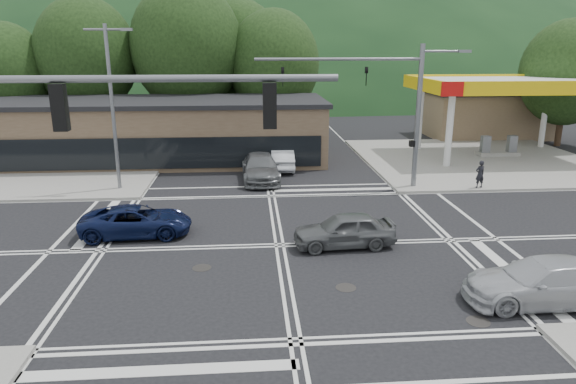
{
  "coord_description": "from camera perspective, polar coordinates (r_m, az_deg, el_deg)",
  "views": [
    {
      "loc": [
        -1.18,
        -19.59,
        7.87
      ],
      "look_at": [
        0.58,
        3.04,
        1.4
      ],
      "focal_mm": 32.0,
      "sensor_mm": 36.0,
      "label": 1
    }
  ],
  "objects": [
    {
      "name": "car_queue_a",
      "position": [
        33.93,
        -0.66,
        3.7
      ],
      "size": [
        1.54,
        4.23,
        1.39
      ],
      "primitive_type": "imported",
      "rotation": [
        0.0,
        0.0,
        3.12
      ],
      "color": "silver",
      "rests_on": "ground"
    },
    {
      "name": "tree_ne",
      "position": [
        46.96,
        28.62,
        11.56
      ],
      "size": [
        7.2,
        7.2,
        9.99
      ],
      "color": "#382619",
      "rests_on": "ground"
    },
    {
      "name": "car_blue_west",
      "position": [
        22.95,
        -16.5,
        -3.11
      ],
      "size": [
        4.76,
        2.39,
        1.29
      ],
      "primitive_type": "imported",
      "rotation": [
        0.0,
        0.0,
        1.62
      ],
      "color": "#0D153A",
      "rests_on": "ground"
    },
    {
      "name": "car_silver_east",
      "position": [
        18.27,
        26.52,
        -8.9
      ],
      "size": [
        5.05,
        2.2,
        1.45
      ],
      "primitive_type": "imported",
      "rotation": [
        0.0,
        0.0,
        -1.61
      ],
      "color": "#B4B6BC",
      "rests_on": "ground"
    },
    {
      "name": "car_grey_center",
      "position": [
        20.92,
        6.27,
        -4.22
      ],
      "size": [
        4.22,
        1.92,
        1.4
      ],
      "primitive_type": "imported",
      "rotation": [
        0.0,
        0.0,
        -1.51
      ],
      "color": "#585B5D",
      "rests_on": "ground"
    },
    {
      "name": "car_northbound",
      "position": [
        31.17,
        -3.08,
        2.73
      ],
      "size": [
        2.33,
        5.4,
        1.55
      ],
      "primitive_type": "imported",
      "rotation": [
        0.0,
        0.0,
        0.03
      ],
      "color": "#595C5E",
      "rests_on": "ground"
    },
    {
      "name": "tree_n_b",
      "position": [
        43.85,
        -11.16,
        15.53
      ],
      "size": [
        9.0,
        9.0,
        12.98
      ],
      "color": "#382619",
      "rests_on": "ground"
    },
    {
      "name": "signal_mast_sw",
      "position": [
        12.82,
        -28.3,
        1.59
      ],
      "size": [
        9.14,
        0.28,
        8.0
      ],
      "color": "slate",
      "rests_on": "ground"
    },
    {
      "name": "tree_n_c",
      "position": [
        43.66,
        -1.63,
        14.1
      ],
      "size": [
        7.6,
        7.6,
        10.87
      ],
      "color": "#382619",
      "rests_on": "ground"
    },
    {
      "name": "streetlight_nw",
      "position": [
        29.63,
        -18.88,
        9.62
      ],
      "size": [
        2.5,
        0.25,
        9.0
      ],
      "color": "slate",
      "rests_on": "ground"
    },
    {
      "name": "gas_station_canopy",
      "position": [
        40.05,
        22.97,
        10.64
      ],
      "size": [
        12.32,
        8.34,
        5.75
      ],
      "color": "silver",
      "rests_on": "ground"
    },
    {
      "name": "hill_north",
      "position": [
        109.88,
        -3.9,
        11.78
      ],
      "size": [
        252.0,
        126.0,
        140.0
      ],
      "primitive_type": "ellipsoid",
      "color": "#18361A",
      "rests_on": "ground"
    },
    {
      "name": "pedestrian",
      "position": [
        30.81,
        20.55,
        1.87
      ],
      "size": [
        0.64,
        0.5,
        1.56
      ],
      "primitive_type": "imported",
      "rotation": [
        0.0,
        0.0,
        3.38
      ],
      "color": "black",
      "rests_on": "sidewalk_ne"
    },
    {
      "name": "signal_mast_ne",
      "position": [
        29.08,
        11.99,
        10.06
      ],
      "size": [
        11.65,
        0.3,
        8.0
      ],
      "color": "slate",
      "rests_on": "ground"
    },
    {
      "name": "ground",
      "position": [
        21.14,
        -0.93,
        -5.94
      ],
      "size": [
        120.0,
        120.0,
        0.0
      ],
      "primitive_type": "plane",
      "color": "black",
      "rests_on": "ground"
    },
    {
      "name": "tree_n_a",
      "position": [
        45.44,
        -21.49,
        13.94
      ],
      "size": [
        8.0,
        8.0,
        11.75
      ],
      "color": "#382619",
      "rests_on": "ground"
    },
    {
      "name": "car_queue_b",
      "position": [
        39.78,
        -0.87,
        5.48
      ],
      "size": [
        1.97,
        4.03,
        1.32
      ],
      "primitive_type": "imported",
      "rotation": [
        0.0,
        0.0,
        3.25
      ],
      "color": "silver",
      "rests_on": "ground"
    },
    {
      "name": "sidewalk_ne",
      "position": [
        38.97,
        20.23,
        3.39
      ],
      "size": [
        16.0,
        16.0,
        0.15
      ],
      "primitive_type": "cube",
      "color": "gray",
      "rests_on": "ground"
    },
    {
      "name": "convenience_store",
      "position": [
        49.72,
        21.02,
        7.98
      ],
      "size": [
        10.0,
        6.0,
        3.8
      ],
      "primitive_type": "cube",
      "color": "#846B4F",
      "rests_on": "ground"
    },
    {
      "name": "tree_n_d",
      "position": [
        46.6,
        -28.89,
        11.5
      ],
      "size": [
        6.8,
        6.8,
        9.76
      ],
      "color": "#382619",
      "rests_on": "ground"
    },
    {
      "name": "sidewalk_nw",
      "position": [
        38.05,
        -25.65,
        2.51
      ],
      "size": [
        16.0,
        16.0,
        0.15
      ],
      "primitive_type": "cube",
      "color": "gray",
      "rests_on": "ground"
    },
    {
      "name": "tree_n_e",
      "position": [
        47.6,
        -5.62,
        14.97
      ],
      "size": [
        8.4,
        8.4,
        11.98
      ],
      "color": "#382619",
      "rests_on": "ground"
    },
    {
      "name": "commercial_row",
      "position": [
        37.68,
        -14.91,
        6.42
      ],
      "size": [
        24.0,
        8.0,
        4.0
      ],
      "primitive_type": "cube",
      "color": "brown",
      "rests_on": "ground"
    }
  ]
}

